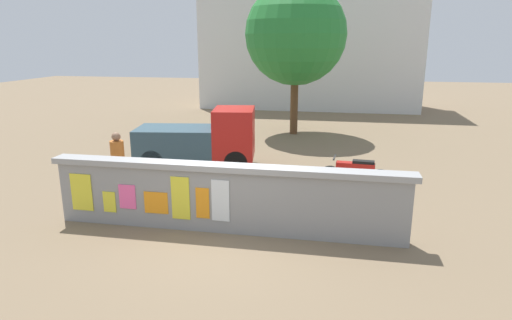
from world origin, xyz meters
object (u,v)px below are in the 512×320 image
Objects in this scene: person_walking at (118,157)px; tree_roadside at (296,34)px; motorcycle at (357,173)px; auto_rickshaw_truck at (202,139)px; bicycle_near at (299,198)px; bicycle_far at (211,193)px.

tree_roadside reaches higher than person_walking.
person_walking reaches higher than motorcycle.
auto_rickshaw_truck is at bearing 64.40° from person_walking.
auto_rickshaw_truck reaches higher than bicycle_near.
auto_rickshaw_truck reaches higher than bicycle_far.
auto_rickshaw_truck is 3.11m from person_walking.
tree_roadside is at bearing 83.68° from bicycle_far.
tree_roadside is (2.24, 5.73, 3.19)m from auto_rickshaw_truck.
bicycle_near is (3.30, -3.26, -0.54)m from auto_rickshaw_truck.
motorcycle is 1.11× the size of bicycle_far.
tree_roadside reaches higher than motorcycle.
auto_rickshaw_truck is at bearing -111.33° from tree_roadside.
person_walking is at bearing 174.34° from bicycle_near.
bicycle_near is (-1.35, -1.92, -0.10)m from motorcycle.
motorcycle is 2.35m from bicycle_near.
motorcycle is 6.18m from person_walking.
motorcycle is (4.64, -1.34, -0.44)m from auto_rickshaw_truck.
bicycle_far is (-3.41, -1.98, -0.10)m from motorcycle.
person_walking is 0.26× the size of tree_roadside.
tree_roadside is (3.58, 8.54, 3.10)m from person_walking.
tree_roadside is at bearing 67.24° from person_walking.
bicycle_far is 9.84m from tree_roadside.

